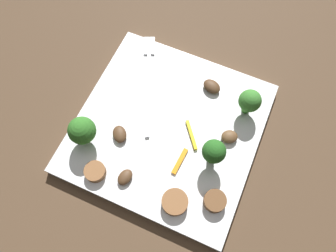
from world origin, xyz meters
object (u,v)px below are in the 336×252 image
broccoli_floret_0 (250,101)px  mushroom_3 (125,177)px  mushroom_0 (229,137)px  sausage_slice_0 (95,172)px  mushroom_1 (212,86)px  broccoli_floret_2 (82,131)px  sausage_slice_2 (215,201)px  plate (168,128)px  sausage_slice_1 (175,202)px  mushroom_2 (120,134)px  pepper_strip_1 (191,135)px  pepper_strip_0 (180,161)px  fork (149,76)px  broccoli_floret_1 (214,152)px

broccoli_floret_0 → mushroom_3: (-0.17, 0.12, -0.02)m
mushroom_0 → broccoli_floret_0: bearing=-8.2°
sausage_slice_0 → mushroom_1: 0.22m
broccoli_floret_2 → sausage_slice_2: broccoli_floret_2 is taller
sausage_slice_0 → mushroom_3: 0.04m
sausage_slice_2 → mushroom_3: 0.13m
plate → sausage_slice_2: sausage_slice_2 is taller
sausage_slice_1 → mushroom_1: (0.19, 0.02, -0.00)m
mushroom_2 → pepper_strip_1: 0.10m
pepper_strip_0 → mushroom_3: bearing=131.2°
sausage_slice_0 → sausage_slice_1: 0.12m
mushroom_0 → plate: bearing=101.4°
pepper_strip_0 → plate: bearing=40.6°
mushroom_2 → plate: bearing=-54.2°
mushroom_0 → mushroom_3: mushroom_0 is taller
plate → sausage_slice_0: bearing=148.8°
fork → pepper_strip_0: (-0.11, -0.10, 0.00)m
broccoli_floret_2 → pepper_strip_1: bearing=-64.5°
fork → mushroom_3: (-0.16, -0.04, 0.00)m
mushroom_0 → mushroom_1: same height
broccoli_floret_1 → mushroom_2: (-0.02, 0.13, -0.03)m
broccoli_floret_1 → pepper_strip_0: bearing=117.3°
broccoli_floret_0 → sausage_slice_0: (-0.18, 0.16, -0.02)m
broccoli_floret_1 → sausage_slice_1: size_ratio=1.52×
broccoli_floret_1 → mushroom_3: 0.13m
pepper_strip_0 → broccoli_floret_1: bearing=-62.7°
fork → sausage_slice_0: size_ratio=5.76×
sausage_slice_1 → mushroom_0: sausage_slice_1 is taller
broccoli_floret_2 → sausage_slice_1: size_ratio=1.47×
pepper_strip_1 → sausage_slice_2: bearing=-139.8°
sausage_slice_1 → plate: bearing=28.3°
pepper_strip_0 → sausage_slice_2: bearing=-117.3°
broccoli_floret_1 → mushroom_2: size_ratio=1.98×
mushroom_0 → pepper_strip_1: size_ratio=0.51×
sausage_slice_2 → mushroom_2: 0.16m
broccoli_floret_0 → mushroom_2: (-0.11, 0.16, -0.02)m
fork → broccoli_floret_1: bearing=-146.6°
broccoli_floret_1 → pepper_strip_1: 0.06m
broccoli_floret_2 → sausage_slice_1: 0.16m
sausage_slice_1 → pepper_strip_1: size_ratio=0.76×
sausage_slice_1 → fork: bearing=35.1°
broccoli_floret_2 → sausage_slice_1: (-0.03, -0.15, -0.03)m
sausage_slice_1 → mushroom_3: (0.00, 0.08, -0.00)m
sausage_slice_1 → mushroom_1: sausage_slice_1 is taller
fork → broccoli_floret_1: broccoli_floret_1 is taller
mushroom_1 → mushroom_3: (-0.18, 0.06, -0.00)m
broccoli_floret_2 → mushroom_0: size_ratio=2.19×
plate → mushroom_1: mushroom_1 is taller
broccoli_floret_0 → pepper_strip_0: size_ratio=1.18×
pepper_strip_0 → fork: bearing=42.4°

